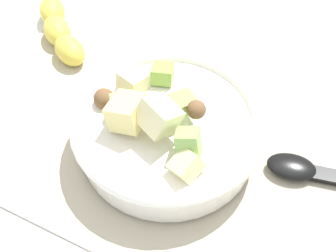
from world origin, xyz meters
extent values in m
plane|color=silver|center=(0.00, 0.00, 0.00)|extent=(2.40, 2.40, 0.00)
cube|color=#BCB299|center=(0.00, 0.00, 0.00)|extent=(0.49, 0.32, 0.01)
cylinder|color=white|center=(0.01, -0.01, 0.03)|extent=(0.21, 0.21, 0.05)
torus|color=white|center=(0.01, -0.01, 0.05)|extent=(0.22, 0.22, 0.02)
cube|color=beige|center=(-0.05, 0.02, 0.06)|extent=(0.04, 0.04, 0.03)
sphere|color=brown|center=(0.04, 0.00, 0.08)|extent=(0.03, 0.04, 0.03)
cube|color=#A3CC6B|center=(-0.04, -0.02, 0.07)|extent=(0.03, 0.03, 0.03)
cube|color=beige|center=(0.01, -0.03, 0.08)|extent=(0.05, 0.05, 0.04)
cube|color=#8CB74C|center=(-0.02, 0.05, 0.06)|extent=(0.03, 0.04, 0.02)
sphere|color=brown|center=(-0.07, -0.02, 0.06)|extent=(0.03, 0.03, 0.03)
cube|color=beige|center=(0.06, -0.06, 0.06)|extent=(0.04, 0.04, 0.04)
cube|color=#93C160|center=(0.05, -0.04, 0.07)|extent=(0.04, 0.04, 0.04)
cube|color=#9EC656|center=(0.02, 0.01, 0.07)|extent=(0.03, 0.04, 0.02)
cube|color=#E5D684|center=(-0.03, -0.03, 0.07)|extent=(0.04, 0.04, 0.04)
ellipsoid|color=black|center=(0.15, 0.02, 0.01)|extent=(0.06, 0.05, 0.01)
ellipsoid|color=yellow|center=(-0.25, 0.13, 0.02)|extent=(0.06, 0.07, 0.04)
ellipsoid|color=yellow|center=(-0.22, 0.09, 0.02)|extent=(0.07, 0.06, 0.04)
ellipsoid|color=yellow|center=(-0.18, 0.07, 0.02)|extent=(0.07, 0.06, 0.04)
camera|label=1|loc=(0.16, -0.32, 0.48)|focal=52.57mm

